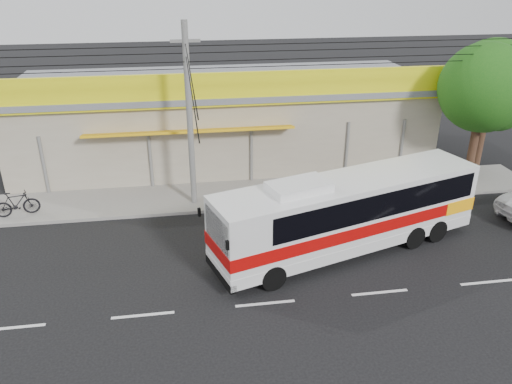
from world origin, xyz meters
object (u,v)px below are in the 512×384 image
motorbike_dark (17,204)px  tree_near (487,91)px  utility_pole (186,56)px  coach_bus (352,209)px  tree_far (495,83)px

motorbike_dark → tree_near: (21.84, 0.53, 4.07)m
utility_pole → tree_near: size_ratio=4.81×
coach_bus → tree_near: 10.21m
motorbike_dark → tree_near: bearing=-101.0°
motorbike_dark → utility_pole: utility_pole is taller
utility_pole → tree_near: utility_pole is taller
coach_bus → tree_far: 12.60m
coach_bus → motorbike_dark: size_ratio=5.84×
utility_pole → tree_far: utility_pole is taller
coach_bus → tree_near: size_ratio=1.56×
motorbike_dark → utility_pole: 9.86m
coach_bus → tree_far: bearing=18.9°
motorbike_dark → tree_near: size_ratio=0.27×
tree_far → utility_pole: bearing=-171.6°
utility_pole → coach_bus: bearing=-40.0°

